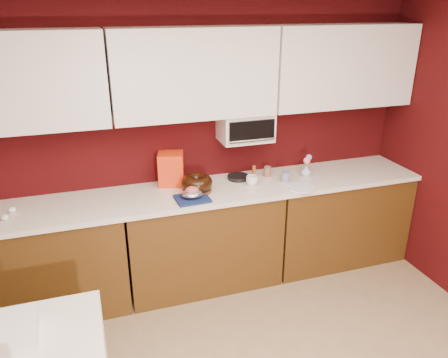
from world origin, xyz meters
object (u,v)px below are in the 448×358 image
flower_vase (306,170)px  foil_ham_nest (192,194)px  newspaper_stack (4,333)px  coffee_mug (252,179)px  blue_jar (286,177)px  pandoro_box (171,169)px  toaster_oven (245,126)px  bundt_cake (197,183)px

flower_vase → foil_ham_nest: bearing=-170.5°
foil_ham_nest → flower_vase: 1.13m
flower_vase → newspaper_stack: 2.70m
foil_ham_nest → newspaper_stack: (-1.26, -1.08, -0.15)m
coffee_mug → blue_jar: size_ratio=1.12×
pandoro_box → flower_vase: size_ratio=2.62×
foil_ham_nest → pandoro_box: size_ratio=0.61×
toaster_oven → coffee_mug: (0.00, -0.18, -0.43)m
coffee_mug → newspaper_stack: 2.21m
foil_ham_nest → newspaper_stack: size_ratio=0.54×
flower_vase → blue_jar: bearing=-164.7°
bundt_cake → pandoro_box: size_ratio=0.91×
toaster_oven → flower_vase: (0.55, -0.14, -0.42)m
bundt_cake → newspaper_stack: bundt_cake is taller
foil_ham_nest → blue_jar: blue_jar is taller
toaster_oven → flower_vase: size_ratio=4.12×
bundt_cake → coffee_mug: size_ratio=2.65×
toaster_oven → bundt_cake: 0.65m
coffee_mug → flower_vase: bearing=4.4°
blue_jar → newspaper_stack: 2.46m
bundt_cake → blue_jar: 0.80m
toaster_oven → bundt_cake: toaster_oven is taller
bundt_cake → foil_ham_nest: bundt_cake is taller
blue_jar → newspaper_stack: size_ratio=0.28×
toaster_oven → pandoro_box: bearing=176.3°
toaster_oven → blue_jar: size_ratio=5.09×
bundt_cake → pandoro_box: bearing=127.3°
bundt_cake → foil_ham_nest: (-0.08, -0.15, -0.03)m
bundt_cake → foil_ham_nest: bearing=-117.9°
toaster_oven → newspaper_stack: toaster_oven is taller
flower_vase → bundt_cake: bearing=-177.9°
blue_jar → toaster_oven: bearing=146.5°
foil_ham_nest → bundt_cake: bearing=62.1°
toaster_oven → blue_jar: toaster_oven is taller
pandoro_box → coffee_mug: 0.70m
pandoro_box → newspaper_stack: (-1.17, -1.45, -0.24)m
foil_ham_nest → newspaper_stack: 1.67m
foil_ham_nest → pandoro_box: 0.39m
bundt_cake → blue_jar: (0.80, -0.03, -0.04)m
toaster_oven → flower_vase: toaster_oven is taller
foil_ham_nest → blue_jar: size_ratio=1.96×
toaster_oven → pandoro_box: (-0.66, 0.04, -0.33)m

